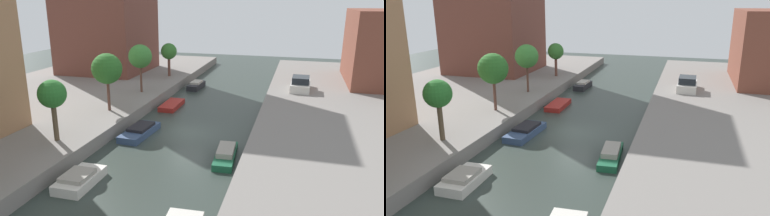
% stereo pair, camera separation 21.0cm
% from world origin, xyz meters
% --- Properties ---
extents(ground_plane, '(84.00, 84.00, 0.00)m').
position_xyz_m(ground_plane, '(0.00, 0.00, 0.00)').
color(ground_plane, '#2D3833').
extents(quay_left, '(20.00, 64.00, 1.00)m').
position_xyz_m(quay_left, '(-15.00, 0.00, 0.50)').
color(quay_left, gray).
rests_on(quay_left, ground_plane).
extents(street_tree_1, '(1.84, 1.84, 4.11)m').
position_xyz_m(street_tree_1, '(-7.21, -6.33, 4.10)').
color(street_tree_1, brown).
rests_on(street_tree_1, quay_left).
extents(street_tree_2, '(2.52, 2.52, 4.81)m').
position_xyz_m(street_tree_2, '(-7.21, 0.84, 4.53)').
color(street_tree_2, brown).
rests_on(street_tree_2, quay_left).
extents(street_tree_3, '(2.33, 2.33, 4.77)m').
position_xyz_m(street_tree_3, '(-7.21, 7.47, 4.58)').
color(street_tree_3, brown).
rests_on(street_tree_3, quay_left).
extents(street_tree_4, '(1.92, 1.92, 3.97)m').
position_xyz_m(street_tree_4, '(-7.21, 15.72, 3.95)').
color(street_tree_4, brown).
rests_on(street_tree_4, quay_left).
extents(parked_car, '(1.98, 4.21, 1.45)m').
position_xyz_m(parked_car, '(8.16, 12.83, 1.60)').
color(parked_car, beige).
rests_on(parked_car, quay_right).
extents(moored_boat_left_1, '(1.73, 3.23, 0.79)m').
position_xyz_m(moored_boat_left_1, '(-3.41, -9.68, 0.34)').
color(moored_boat_left_1, beige).
rests_on(moored_boat_left_1, ground_plane).
extents(moored_boat_left_2, '(1.85, 4.30, 0.72)m').
position_xyz_m(moored_boat_left_2, '(-3.41, -1.49, 0.31)').
color(moored_boat_left_2, '#33476B').
rests_on(moored_boat_left_2, ground_plane).
extents(moored_boat_left_3, '(1.53, 3.75, 0.45)m').
position_xyz_m(moored_boat_left_3, '(-3.57, 6.29, 0.23)').
color(moored_boat_left_3, maroon).
rests_on(moored_boat_left_3, ground_plane).
extents(moored_boat_left_4, '(1.36, 3.57, 0.83)m').
position_xyz_m(moored_boat_left_4, '(-3.44, 14.49, 0.36)').
color(moored_boat_left_4, '#232328').
rests_on(moored_boat_left_4, ground_plane).
extents(moored_boat_right_2, '(1.54, 4.20, 0.78)m').
position_xyz_m(moored_boat_right_2, '(3.76, -3.92, 0.33)').
color(moored_boat_right_2, '#195638').
rests_on(moored_boat_right_2, ground_plane).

